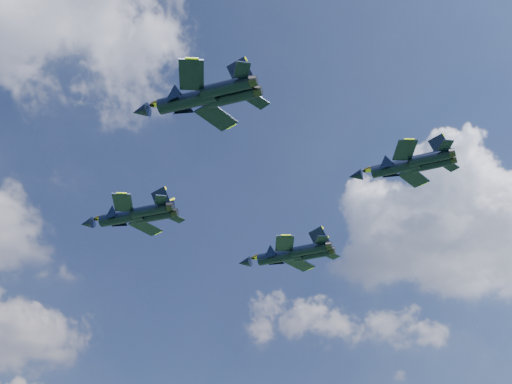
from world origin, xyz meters
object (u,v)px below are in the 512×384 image
object	(u,v)px
jet_right	(277,256)
jet_slot	(392,168)
jet_lead	(119,218)
jet_left	(183,101)

from	to	relation	value
jet_right	jet_slot	world-z (taller)	jet_right
jet_lead	jet_slot	size ratio (longest dim) A/B	1.11
jet_slot	jet_left	bearing A→B (deg)	134.20
jet_left	jet_slot	xyz separation A→B (m)	(29.39, -3.63, -1.81)
jet_right	jet_slot	bearing A→B (deg)	-129.59
jet_lead	jet_slot	bearing A→B (deg)	-94.05
jet_right	jet_slot	xyz separation A→B (m)	(-0.54, -30.72, -0.46)
jet_left	jet_slot	bearing A→B (deg)	-48.74
jet_right	jet_slot	size ratio (longest dim) A/B	1.19
jet_lead	jet_left	bearing A→B (deg)	-137.29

